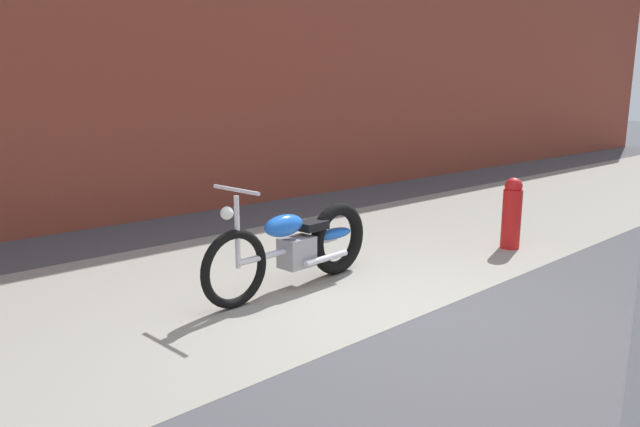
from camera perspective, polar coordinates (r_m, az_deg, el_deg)
ground_plane at (r=4.75m, az=9.49°, el=-10.33°), size 80.00×80.00×0.00m
sidewalk_slab at (r=5.92m, az=-3.96°, el=-5.67°), size 36.00×3.50×0.01m
motorcycle_blue at (r=5.36m, az=-1.72°, el=-3.12°), size 2.01×0.58×1.03m
fire_hydrant at (r=7.01m, az=18.64°, el=0.05°), size 0.22×0.22×0.84m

